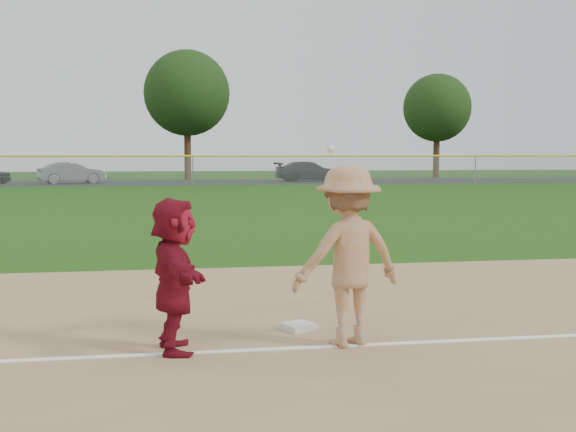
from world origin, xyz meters
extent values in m
plane|color=#1D490E|center=(0.00, 0.00, 0.00)|extent=(160.00, 160.00, 0.00)
cube|color=white|center=(0.00, -0.80, 0.03)|extent=(60.00, 0.10, 0.01)
cube|color=black|center=(0.00, 46.00, 0.01)|extent=(120.00, 10.00, 0.01)
cube|color=silver|center=(-0.11, 0.04, 0.06)|extent=(0.45, 0.45, 0.08)
imported|color=maroon|center=(-1.62, -0.69, 0.87)|extent=(0.62, 1.60, 1.69)
imported|color=slate|center=(-8.43, 45.01, 0.78)|extent=(4.94, 3.02, 1.54)
imported|color=black|center=(9.14, 46.19, 0.78)|extent=(5.46, 2.66, 1.53)
imported|color=gray|center=(0.31, -0.72, 1.04)|extent=(1.46, 1.06, 2.03)
sphere|color=white|center=(0.21, -0.28, 2.24)|extent=(0.09, 0.09, 0.09)
plane|color=#999EA0|center=(0.00, 40.00, 1.00)|extent=(110.00, 0.00, 110.00)
cylinder|color=yellow|center=(0.00, 40.00, 2.00)|extent=(110.00, 0.12, 0.12)
cylinder|color=gray|center=(0.00, 40.00, 1.00)|extent=(0.08, 0.08, 2.00)
cylinder|color=gray|center=(20.00, 40.00, 1.00)|extent=(0.08, 0.08, 2.00)
cylinder|color=#392314|center=(0.00, 51.50, 2.05)|extent=(0.56, 0.56, 4.10)
sphere|color=black|center=(0.00, 51.50, 7.08)|extent=(7.00, 7.00, 7.00)
cylinder|color=#392514|center=(22.00, 52.80, 1.82)|extent=(0.56, 0.56, 3.64)
sphere|color=black|center=(22.00, 52.80, 6.19)|extent=(6.00, 6.00, 6.00)
camera|label=1|loc=(-1.68, -8.55, 2.19)|focal=45.00mm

